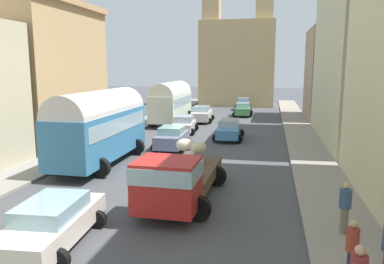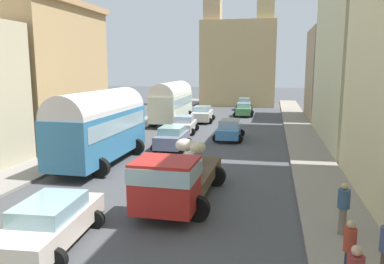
{
  "view_description": "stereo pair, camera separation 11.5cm",
  "coord_description": "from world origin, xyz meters",
  "px_view_note": "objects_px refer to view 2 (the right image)",
  "views": [
    {
      "loc": [
        4.77,
        -0.58,
        5.35
      ],
      "look_at": [
        0.0,
        22.35,
        1.35
      ],
      "focal_mm": 35.39,
      "sensor_mm": 36.0,
      "label": 1
    },
    {
      "loc": [
        4.89,
        -0.56,
        5.35
      ],
      "look_at": [
        0.0,
        22.35,
        1.35
      ],
      "focal_mm": 35.39,
      "sensor_mm": 36.0,
      "label": 2
    }
  ],
  "objects_px": {
    "car_2": "(244,104)",
    "car_5": "(184,124)",
    "parked_bus_1": "(100,124)",
    "cargo_truck_0": "(177,176)",
    "car_6": "(202,114)",
    "pedestrian_3": "(349,249)",
    "car_4": "(172,138)",
    "pedestrian_1": "(343,207)",
    "parked_bus_2": "(172,101)",
    "car_3": "(51,222)",
    "car_0": "(229,129)",
    "car_1": "(244,109)"
  },
  "relations": [
    {
      "from": "parked_bus_2",
      "to": "cargo_truck_0",
      "type": "bearing_deg",
      "value": -74.44
    },
    {
      "from": "car_2",
      "to": "car_4",
      "type": "xyz_separation_m",
      "value": [
        -2.88,
        -24.75,
        0.02
      ]
    },
    {
      "from": "parked_bus_2",
      "to": "car_3",
      "type": "bearing_deg",
      "value": -83.29
    },
    {
      "from": "parked_bus_2",
      "to": "car_5",
      "type": "bearing_deg",
      "value": -64.64
    },
    {
      "from": "parked_bus_1",
      "to": "cargo_truck_0",
      "type": "distance_m",
      "value": 7.98
    },
    {
      "from": "car_4",
      "to": "car_2",
      "type": "bearing_deg",
      "value": 83.36
    },
    {
      "from": "parked_bus_2",
      "to": "car_5",
      "type": "relative_size",
      "value": 2.17
    },
    {
      "from": "car_2",
      "to": "car_4",
      "type": "distance_m",
      "value": 24.92
    },
    {
      "from": "parked_bus_1",
      "to": "car_3",
      "type": "relative_size",
      "value": 1.81
    },
    {
      "from": "parked_bus_1",
      "to": "car_3",
      "type": "bearing_deg",
      "value": -73.24
    },
    {
      "from": "parked_bus_2",
      "to": "pedestrian_1",
      "type": "bearing_deg",
      "value": -62.96
    },
    {
      "from": "car_4",
      "to": "car_6",
      "type": "height_order",
      "value": "car_6"
    },
    {
      "from": "car_6",
      "to": "pedestrian_1",
      "type": "height_order",
      "value": "pedestrian_1"
    },
    {
      "from": "parked_bus_1",
      "to": "pedestrian_3",
      "type": "relative_size",
      "value": 4.74
    },
    {
      "from": "parked_bus_1",
      "to": "car_3",
      "type": "xyz_separation_m",
      "value": [
        2.84,
        -9.44,
        -1.55
      ]
    },
    {
      "from": "parked_bus_1",
      "to": "car_0",
      "type": "bearing_deg",
      "value": 54.89
    },
    {
      "from": "car_1",
      "to": "car_4",
      "type": "relative_size",
      "value": 1.0
    },
    {
      "from": "car_2",
      "to": "car_3",
      "type": "relative_size",
      "value": 0.83
    },
    {
      "from": "parked_bus_1",
      "to": "pedestrian_1",
      "type": "relative_size",
      "value": 4.49
    },
    {
      "from": "cargo_truck_0",
      "to": "car_1",
      "type": "xyz_separation_m",
      "value": [
        0.43,
        28.26,
        -0.42
      ]
    },
    {
      "from": "car_1",
      "to": "car_6",
      "type": "relative_size",
      "value": 0.86
    },
    {
      "from": "car_2",
      "to": "car_5",
      "type": "xyz_separation_m",
      "value": [
        -3.52,
        -18.47,
        -0.03
      ]
    },
    {
      "from": "pedestrian_3",
      "to": "parked_bus_2",
      "type": "bearing_deg",
      "value": 113.84
    },
    {
      "from": "parked_bus_1",
      "to": "car_4",
      "type": "bearing_deg",
      "value": 57.21
    },
    {
      "from": "parked_bus_2",
      "to": "pedestrian_3",
      "type": "height_order",
      "value": "parked_bus_2"
    },
    {
      "from": "car_6",
      "to": "car_2",
      "type": "bearing_deg",
      "value": 74.72
    },
    {
      "from": "car_3",
      "to": "car_2",
      "type": "bearing_deg",
      "value": 85.64
    },
    {
      "from": "pedestrian_1",
      "to": "parked_bus_1",
      "type": "bearing_deg",
      "value": 148.5
    },
    {
      "from": "car_4",
      "to": "car_5",
      "type": "bearing_deg",
      "value": 95.81
    },
    {
      "from": "car_6",
      "to": "car_5",
      "type": "bearing_deg",
      "value": -92.43
    },
    {
      "from": "parked_bus_1",
      "to": "pedestrian_1",
      "type": "height_order",
      "value": "parked_bus_1"
    },
    {
      "from": "cargo_truck_0",
      "to": "car_6",
      "type": "xyz_separation_m",
      "value": [
        -3.23,
        22.79,
        -0.37
      ]
    },
    {
      "from": "car_3",
      "to": "pedestrian_1",
      "type": "distance_m",
      "value": 9.07
    },
    {
      "from": "car_6",
      "to": "pedestrian_3",
      "type": "xyz_separation_m",
      "value": [
        8.71,
        -27.33,
        0.19
      ]
    },
    {
      "from": "car_3",
      "to": "car_4",
      "type": "height_order",
      "value": "car_4"
    },
    {
      "from": "car_5",
      "to": "pedestrian_3",
      "type": "relative_size",
      "value": 2.21
    },
    {
      "from": "car_5",
      "to": "car_6",
      "type": "xyz_separation_m",
      "value": [
        0.28,
        6.6,
        0.07
      ]
    },
    {
      "from": "car_3",
      "to": "car_4",
      "type": "distance_m",
      "value": 13.97
    },
    {
      "from": "parked_bus_2",
      "to": "car_0",
      "type": "relative_size",
      "value": 2.01
    },
    {
      "from": "cargo_truck_0",
      "to": "pedestrian_1",
      "type": "distance_m",
      "value": 6.07
    },
    {
      "from": "parked_bus_1",
      "to": "car_5",
      "type": "height_order",
      "value": "parked_bus_1"
    },
    {
      "from": "parked_bus_2",
      "to": "car_6",
      "type": "relative_size",
      "value": 1.93
    },
    {
      "from": "car_0",
      "to": "car_5",
      "type": "height_order",
      "value": "car_0"
    },
    {
      "from": "parked_bus_1",
      "to": "car_6",
      "type": "xyz_separation_m",
      "value": [
        2.55,
        17.41,
        -1.48
      ]
    },
    {
      "from": "cargo_truck_0",
      "to": "car_3",
      "type": "bearing_deg",
      "value": -125.9
    },
    {
      "from": "car_2",
      "to": "pedestrian_1",
      "type": "xyz_separation_m",
      "value": [
        5.81,
        -36.38,
        0.27
      ]
    },
    {
      "from": "car_2",
      "to": "car_5",
      "type": "bearing_deg",
      "value": -100.79
    },
    {
      "from": "car_4",
      "to": "pedestrian_3",
      "type": "bearing_deg",
      "value": -59.96
    },
    {
      "from": "car_5",
      "to": "parked_bus_1",
      "type": "bearing_deg",
      "value": -101.88
    },
    {
      "from": "parked_bus_1",
      "to": "pedestrian_1",
      "type": "distance_m",
      "value": 13.66
    }
  ]
}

